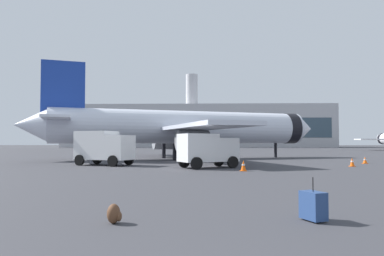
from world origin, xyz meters
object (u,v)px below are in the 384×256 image
(safety_cone_near, at_px, (352,162))
(safety_cone_outer, at_px, (365,160))
(rolling_suitcase, at_px, (313,205))
(safety_cone_mid, at_px, (243,166))
(traveller_backpack, at_px, (114,214))
(cargo_van, at_px, (207,149))
(safety_cone_far, at_px, (213,155))
(airplane_at_gate, at_px, (184,127))
(service_truck, at_px, (104,146))

(safety_cone_near, bearing_deg, safety_cone_outer, 54.95)
(safety_cone_near, height_order, rolling_suitcase, rolling_suitcase)
(safety_cone_mid, height_order, rolling_suitcase, rolling_suitcase)
(safety_cone_outer, bearing_deg, traveller_backpack, -124.63)
(cargo_van, xyz_separation_m, safety_cone_far, (0.93, 17.06, -1.15))
(safety_cone_outer, xyz_separation_m, traveller_backpack, (-16.97, -24.57, -0.08))
(safety_cone_mid, distance_m, rolling_suitcase, 15.34)
(airplane_at_gate, relative_size, cargo_van, 7.17)
(safety_cone_outer, relative_size, traveller_backpack, 1.31)
(service_truck, bearing_deg, airplane_at_gate, 61.69)
(service_truck, bearing_deg, safety_cone_mid, -26.80)
(cargo_van, bearing_deg, rolling_suitcase, -82.22)
(safety_cone_mid, relative_size, traveller_backpack, 1.57)
(safety_cone_outer, bearing_deg, airplane_at_gate, 154.14)
(safety_cone_near, bearing_deg, safety_cone_mid, -152.50)
(safety_cone_outer, height_order, rolling_suitcase, rolling_suitcase)
(airplane_at_gate, height_order, cargo_van, airplane_at_gate)
(rolling_suitcase, relative_size, traveller_backpack, 2.29)
(rolling_suitcase, bearing_deg, airplane_at_gate, 98.91)
(safety_cone_outer, height_order, traveller_backpack, safety_cone_outer)
(airplane_at_gate, bearing_deg, safety_cone_near, -40.59)
(safety_cone_far, bearing_deg, safety_cone_mid, -85.72)
(safety_cone_far, bearing_deg, traveller_backpack, -95.47)
(airplane_at_gate, xyz_separation_m, safety_cone_near, (14.30, -12.25, -3.30))
(cargo_van, distance_m, safety_cone_near, 11.92)
(airplane_at_gate, relative_size, safety_cone_mid, 46.00)
(service_truck, bearing_deg, cargo_van, -17.78)
(safety_cone_near, relative_size, safety_cone_mid, 0.95)
(traveller_backpack, bearing_deg, safety_cone_outer, 55.37)
(cargo_van, height_order, safety_cone_near, cargo_van)
(airplane_at_gate, xyz_separation_m, traveller_backpack, (0.12, -32.85, -3.42))
(cargo_van, bearing_deg, airplane_at_gate, 100.35)
(safety_cone_near, height_order, safety_cone_outer, safety_cone_near)
(airplane_at_gate, bearing_deg, safety_cone_outer, -25.86)
(service_truck, xyz_separation_m, traveller_backpack, (6.27, -21.42, -1.37))
(cargo_van, distance_m, safety_cone_far, 17.13)
(safety_cone_far, height_order, traveller_backpack, safety_cone_far)
(airplane_at_gate, relative_size, safety_cone_far, 56.07)
(safety_cone_outer, xyz_separation_m, rolling_suitcase, (-12.00, -24.14, 0.08))
(traveller_backpack, bearing_deg, safety_cone_near, 55.45)
(safety_cone_mid, xyz_separation_m, safety_cone_outer, (12.06, 8.80, -0.06))
(safety_cone_mid, height_order, safety_cone_outer, safety_cone_mid)
(safety_cone_far, bearing_deg, rolling_suitcase, -87.48)
(safety_cone_near, relative_size, traveller_backpack, 1.49)
(service_truck, relative_size, safety_cone_far, 8.55)
(service_truck, height_order, traveller_backpack, service_truck)
(service_truck, xyz_separation_m, safety_cone_far, (9.69, 14.26, -1.30))
(safety_cone_near, bearing_deg, cargo_van, -170.34)
(safety_cone_far, distance_m, traveller_backpack, 35.83)
(safety_cone_outer, bearing_deg, safety_cone_near, -125.05)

